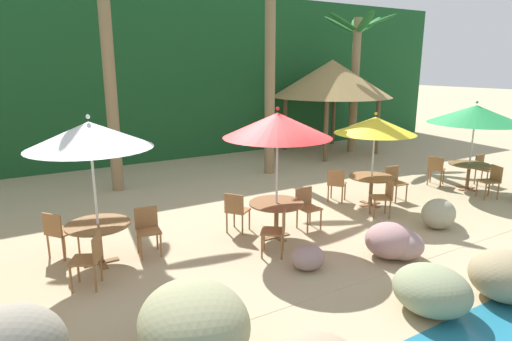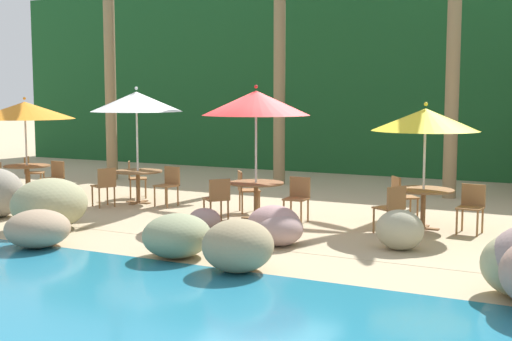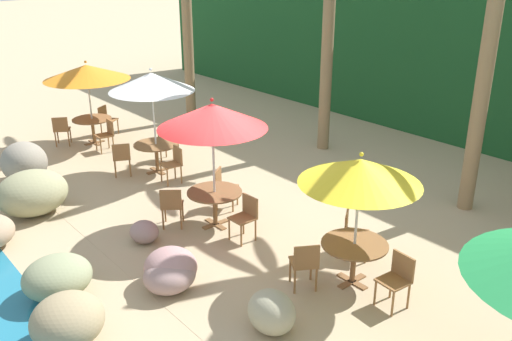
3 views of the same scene
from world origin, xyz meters
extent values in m
plane|color=tan|center=(0.00, 0.00, 0.00)|extent=(120.00, 120.00, 0.00)
cube|color=tan|center=(0.00, 0.00, 0.00)|extent=(18.00, 5.20, 0.01)
cube|color=#194C23|center=(0.00, 9.00, 3.00)|extent=(28.00, 2.40, 6.00)
ellipsoid|color=gray|center=(-4.92, -2.49, 0.49)|extent=(1.18, 1.06, 0.99)
ellipsoid|color=#AB807F|center=(1.11, -2.16, 0.32)|extent=(0.90, 0.88, 0.64)
ellipsoid|color=gray|center=(0.23, -3.72, 0.33)|extent=(1.03, 1.10, 0.67)
ellipsoid|color=#9C8A65|center=(1.47, -4.06, 0.37)|extent=(1.01, 1.03, 0.74)
ellipsoid|color=gray|center=(-0.45, -1.78, 0.21)|extent=(0.60, 0.53, 0.42)
ellipsoid|color=#96956C|center=(-3.04, -2.96, 0.47)|extent=(1.28, 1.47, 0.95)
ellipsoid|color=tan|center=(3.11, -1.69, 0.32)|extent=(0.77, 0.65, 0.65)
ellipsoid|color=gray|center=(1.25, -2.27, 0.27)|extent=(0.80, 0.88, 0.54)
cylinder|color=silver|center=(-6.58, 0.01, 1.09)|extent=(0.04, 0.04, 2.17)
cone|color=orange|center=(-6.58, 0.01, 2.07)|extent=(2.37, 2.37, 0.41)
sphere|color=orange|center=(-6.58, 0.01, 2.36)|extent=(0.07, 0.07, 0.07)
cube|color=brown|center=(-6.58, 0.01, 0.01)|extent=(0.60, 0.12, 0.03)
cube|color=brown|center=(-6.58, 0.01, 0.01)|extent=(0.12, 0.60, 0.03)
cylinder|color=brown|center=(-6.58, 0.01, 0.37)|extent=(0.09, 0.09, 0.71)
cylinder|color=brown|center=(-6.58, 0.01, 0.72)|extent=(1.10, 1.10, 0.03)
cylinder|color=olive|center=(-5.56, -0.25, 0.23)|extent=(0.04, 0.04, 0.45)
cylinder|color=olive|center=(-5.92, -0.23, 0.23)|extent=(0.04, 0.04, 0.45)
cylinder|color=olive|center=(-5.54, 0.10, 0.23)|extent=(0.04, 0.04, 0.45)
cylinder|color=olive|center=(-5.89, 0.13, 0.23)|extent=(0.04, 0.04, 0.45)
cube|color=olive|center=(-5.73, -0.06, 0.47)|extent=(0.45, 0.45, 0.03)
cube|color=olive|center=(-5.71, 0.14, 0.66)|extent=(0.42, 0.07, 0.42)
cylinder|color=olive|center=(-6.97, 0.97, 0.23)|extent=(0.04, 0.04, 0.45)
cylinder|color=olive|center=(-6.78, 0.67, 0.23)|extent=(0.04, 0.04, 0.45)
cylinder|color=olive|center=(-7.28, 0.78, 0.23)|extent=(0.04, 0.04, 0.45)
cylinder|color=olive|center=(-7.09, 0.48, 0.23)|extent=(0.04, 0.04, 0.45)
cube|color=olive|center=(-7.03, 0.72, 0.47)|extent=(0.58, 0.58, 0.03)
cube|color=olive|center=(-7.20, 0.62, 0.66)|extent=(0.25, 0.37, 0.42)
cylinder|color=olive|center=(-7.25, -0.79, 0.23)|extent=(0.04, 0.04, 0.45)
cylinder|color=olive|center=(-7.07, -0.48, 0.23)|extent=(0.04, 0.04, 0.45)
cylinder|color=olive|center=(-6.94, -0.97, 0.23)|extent=(0.04, 0.04, 0.45)
cylinder|color=olive|center=(-6.76, -0.66, 0.23)|extent=(0.04, 0.04, 0.45)
cube|color=olive|center=(-7.01, -0.73, 0.47)|extent=(0.57, 0.57, 0.03)
cube|color=olive|center=(-6.83, -0.83, 0.66)|extent=(0.24, 0.38, 0.42)
cylinder|color=silver|center=(-3.46, 0.27, 1.20)|extent=(0.04, 0.04, 2.39)
cone|color=white|center=(-3.46, 0.27, 2.29)|extent=(2.05, 2.05, 0.44)
sphere|color=white|center=(-3.46, 0.27, 2.59)|extent=(0.07, 0.07, 0.07)
cube|color=brown|center=(-3.46, 0.27, 0.01)|extent=(0.60, 0.12, 0.03)
cube|color=brown|center=(-3.46, 0.27, 0.01)|extent=(0.12, 0.60, 0.03)
cylinder|color=brown|center=(-3.46, 0.27, 0.37)|extent=(0.09, 0.09, 0.71)
cylinder|color=brown|center=(-3.46, 0.27, 0.72)|extent=(1.10, 1.10, 0.03)
cylinder|color=olive|center=(-2.46, -0.04, 0.23)|extent=(0.04, 0.04, 0.45)
cylinder|color=olive|center=(-2.82, 0.00, 0.23)|extent=(0.04, 0.04, 0.45)
cylinder|color=olive|center=(-2.42, 0.31, 0.23)|extent=(0.04, 0.04, 0.45)
cylinder|color=olive|center=(-2.77, 0.36, 0.23)|extent=(0.04, 0.04, 0.45)
cube|color=olive|center=(-2.62, 0.16, 0.47)|extent=(0.47, 0.47, 0.03)
cube|color=olive|center=(-2.59, 0.36, 0.66)|extent=(0.42, 0.09, 0.42)
cylinder|color=olive|center=(-3.93, 1.20, 0.23)|extent=(0.04, 0.04, 0.45)
cylinder|color=olive|center=(-3.72, 0.91, 0.23)|extent=(0.04, 0.04, 0.45)
cylinder|color=olive|center=(-4.22, 0.98, 0.23)|extent=(0.04, 0.04, 0.45)
cylinder|color=olive|center=(-4.00, 0.70, 0.23)|extent=(0.04, 0.04, 0.45)
cube|color=olive|center=(-3.97, 0.95, 0.47)|extent=(0.59, 0.59, 0.03)
cube|color=olive|center=(-4.13, 0.83, 0.66)|extent=(0.28, 0.36, 0.42)
cylinder|color=olive|center=(-4.06, -0.58, 0.23)|extent=(0.04, 0.04, 0.45)
cylinder|color=olive|center=(-3.91, -0.26, 0.23)|extent=(0.04, 0.04, 0.45)
cylinder|color=olive|center=(-3.74, -0.74, 0.23)|extent=(0.04, 0.04, 0.45)
cylinder|color=olive|center=(-3.59, -0.42, 0.23)|extent=(0.04, 0.04, 0.45)
cube|color=olive|center=(-3.83, -0.50, 0.47)|extent=(0.56, 0.56, 0.03)
cube|color=olive|center=(-3.65, -0.59, 0.66)|extent=(0.21, 0.39, 0.42)
cylinder|color=silver|center=(-0.15, -0.34, 1.20)|extent=(0.04, 0.04, 2.39)
cone|color=red|center=(-0.15, -0.34, 2.29)|extent=(2.11, 2.11, 0.48)
sphere|color=red|center=(-0.15, -0.34, 2.61)|extent=(0.07, 0.07, 0.07)
cube|color=brown|center=(-0.15, -0.34, 0.01)|extent=(0.60, 0.12, 0.03)
cube|color=brown|center=(-0.15, -0.34, 0.01)|extent=(0.12, 0.60, 0.03)
cylinder|color=brown|center=(-0.15, -0.34, 0.37)|extent=(0.09, 0.09, 0.71)
cylinder|color=brown|center=(-0.15, -0.34, 0.72)|extent=(1.10, 1.10, 0.03)
cylinder|color=olive|center=(0.88, -0.49, 0.23)|extent=(0.04, 0.04, 0.45)
cylinder|color=olive|center=(0.53, -0.50, 0.23)|extent=(0.04, 0.04, 0.45)
cylinder|color=olive|center=(0.88, -0.13, 0.23)|extent=(0.04, 0.04, 0.45)
cylinder|color=olive|center=(0.52, -0.14, 0.23)|extent=(0.04, 0.04, 0.45)
cube|color=olive|center=(0.70, -0.31, 0.47)|extent=(0.43, 0.43, 0.03)
cube|color=olive|center=(0.70, -0.11, 0.66)|extent=(0.42, 0.05, 0.42)
cylinder|color=olive|center=(-0.61, 0.60, 0.23)|extent=(0.04, 0.04, 0.45)
cylinder|color=olive|center=(-0.40, 0.31, 0.23)|extent=(0.04, 0.04, 0.45)
cylinder|color=olive|center=(-0.90, 0.38, 0.23)|extent=(0.04, 0.04, 0.45)
cylinder|color=olive|center=(-0.69, 0.10, 0.23)|extent=(0.04, 0.04, 0.45)
cube|color=olive|center=(-0.65, 0.35, 0.47)|extent=(0.59, 0.59, 0.03)
cube|color=olive|center=(-0.81, 0.23, 0.66)|extent=(0.28, 0.36, 0.42)
cylinder|color=olive|center=(-0.92, -1.04, 0.23)|extent=(0.04, 0.04, 0.45)
cylinder|color=olive|center=(-0.70, -0.76, 0.23)|extent=(0.04, 0.04, 0.45)
cylinder|color=olive|center=(-0.64, -1.26, 0.23)|extent=(0.04, 0.04, 0.45)
cylinder|color=olive|center=(-0.42, -0.98, 0.23)|extent=(0.04, 0.04, 0.45)
cube|color=olive|center=(-0.67, -1.01, 0.47)|extent=(0.59, 0.59, 0.03)
cube|color=olive|center=(-0.51, -1.13, 0.66)|extent=(0.29, 0.35, 0.42)
cylinder|color=silver|center=(3.02, 0.19, 1.05)|extent=(0.04, 0.04, 2.11)
cone|color=yellow|center=(3.02, 0.19, 2.01)|extent=(1.95, 1.95, 0.40)
sphere|color=yellow|center=(3.02, 0.19, 2.29)|extent=(0.07, 0.07, 0.07)
cube|color=brown|center=(3.02, 0.19, 0.01)|extent=(0.60, 0.12, 0.03)
cube|color=brown|center=(3.02, 0.19, 0.01)|extent=(0.12, 0.60, 0.03)
cylinder|color=brown|center=(3.02, 0.19, 0.37)|extent=(0.09, 0.09, 0.71)
cylinder|color=brown|center=(3.02, 0.19, 0.72)|extent=(1.10, 1.10, 0.03)
cylinder|color=olive|center=(4.03, -0.07, 0.23)|extent=(0.04, 0.04, 0.45)
cylinder|color=olive|center=(3.68, -0.04, 0.23)|extent=(0.04, 0.04, 0.45)
cylinder|color=olive|center=(4.06, 0.29, 0.23)|extent=(0.04, 0.04, 0.45)
cylinder|color=olive|center=(3.71, 0.31, 0.23)|extent=(0.04, 0.04, 0.45)
cube|color=olive|center=(3.87, 0.12, 0.47)|extent=(0.45, 0.45, 0.03)
cube|color=olive|center=(3.89, 0.32, 0.66)|extent=(0.42, 0.07, 0.42)
cylinder|color=olive|center=(2.55, 1.12, 0.23)|extent=(0.04, 0.04, 0.45)
cylinder|color=olive|center=(2.76, 0.83, 0.23)|extent=(0.04, 0.04, 0.45)
cylinder|color=olive|center=(2.26, 0.91, 0.23)|extent=(0.04, 0.04, 0.45)
cylinder|color=olive|center=(2.48, 0.62, 0.23)|extent=(0.04, 0.04, 0.45)
cube|color=olive|center=(2.51, 0.87, 0.47)|extent=(0.59, 0.59, 0.03)
cube|color=olive|center=(2.35, 0.75, 0.66)|extent=(0.28, 0.36, 0.42)
cylinder|color=olive|center=(2.34, -0.60, 0.23)|extent=(0.04, 0.04, 0.45)
cylinder|color=olive|center=(2.52, -0.29, 0.23)|extent=(0.04, 0.04, 0.45)
cylinder|color=olive|center=(2.64, -0.78, 0.23)|extent=(0.04, 0.04, 0.45)
cylinder|color=olive|center=(2.83, -0.48, 0.23)|extent=(0.04, 0.04, 0.45)
cube|color=olive|center=(2.58, -0.54, 0.47)|extent=(0.58, 0.58, 0.03)
cube|color=olive|center=(2.75, -0.64, 0.66)|extent=(0.25, 0.38, 0.42)
cylinder|color=olive|center=(-6.78, 3.51, 3.32)|extent=(0.32, 0.32, 6.63)
cylinder|color=olive|center=(-2.06, 4.80, 3.19)|extent=(0.32, 0.32, 6.39)
cylinder|color=olive|center=(2.65, 4.30, 3.09)|extent=(0.32, 0.32, 6.18)
camera|label=1|loc=(-4.70, -7.15, 3.41)|focal=30.17mm
camera|label=2|loc=(6.01, -12.40, 2.48)|focal=48.79mm
camera|label=3|loc=(8.08, -6.14, 5.17)|focal=38.80mm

